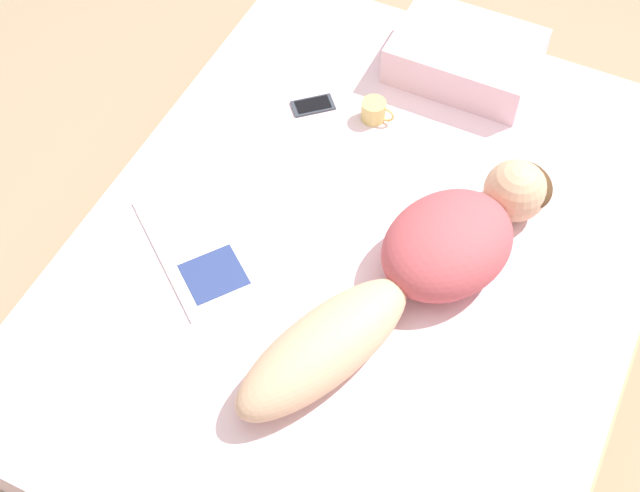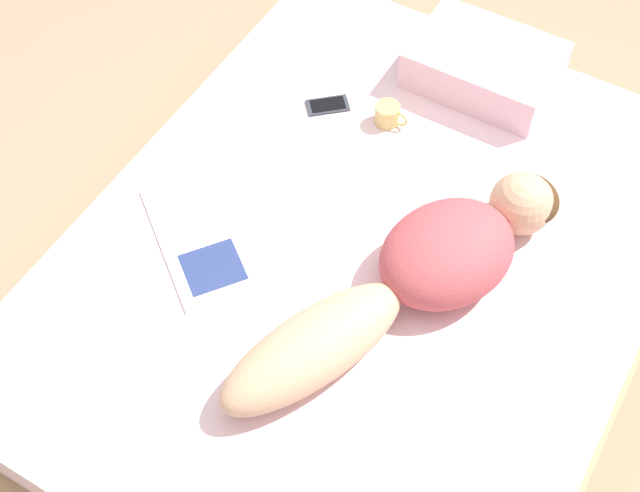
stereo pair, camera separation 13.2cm
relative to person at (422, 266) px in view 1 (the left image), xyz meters
name	(u,v)px [view 1 (the left image)]	position (x,y,z in m)	size (l,w,h in m)	color
ground_plane	(357,329)	(-0.21, 0.05, -0.62)	(12.00, 12.00, 0.00)	#9E8466
bed	(360,292)	(-0.21, 0.05, -0.36)	(1.82, 2.31, 0.52)	tan
person	(422,266)	(0.00, 0.00, 0.00)	(0.68, 1.27, 0.22)	tan
open_magazine	(199,246)	(-0.69, -0.18, -0.10)	(0.57, 0.52, 0.01)	white
coffee_mug	(374,110)	(-0.41, 0.59, -0.06)	(0.12, 0.09, 0.08)	tan
cell_phone	(313,105)	(-0.63, 0.55, -0.09)	(0.17, 0.16, 0.01)	#333842
pillow	(465,56)	(-0.21, 0.95, -0.02)	(0.52, 0.37, 0.16)	beige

